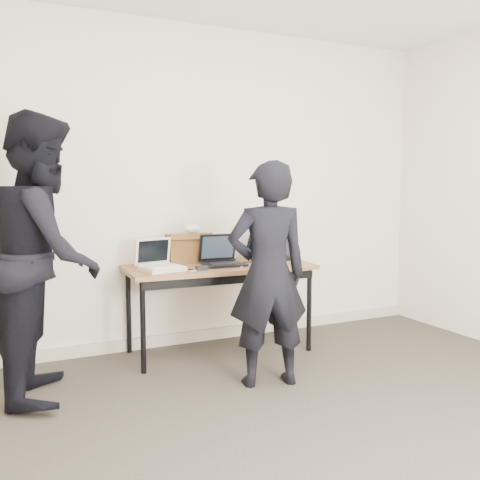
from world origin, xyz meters
TOP-DOWN VIEW (x-y plane):
  - room at (0.00, 0.00)m, footprint 4.60×4.60m
  - desk at (0.05, 1.88)m, footprint 1.53×0.72m
  - laptop_beige at (-0.46, 1.85)m, footprint 0.35×0.34m
  - laptop_center at (0.07, 1.89)m, footprint 0.33×0.32m
  - laptop_right at (0.57, 2.01)m, footprint 0.45×0.44m
  - leather_satchel at (-0.13, 2.11)m, footprint 0.36×0.18m
  - tissue at (-0.10, 2.11)m, footprint 0.14×0.12m
  - equipment_box at (0.68, 2.07)m, footprint 0.29×0.26m
  - power_brick at (-0.17, 1.71)m, footprint 0.09×0.06m
  - cables at (0.10, 1.89)m, footprint 1.14×0.49m
  - person_typist at (0.07, 1.10)m, footprint 0.62×0.47m
  - person_observer at (-1.31, 1.58)m, footprint 0.86×1.01m
  - baseboard at (0.00, 2.23)m, footprint 4.50×0.03m

SIDE VIEW (x-z plane):
  - baseboard at x=0.00m, z-range 0.00..0.10m
  - desk at x=0.05m, z-range 0.30..1.02m
  - cables at x=0.10m, z-range 0.72..0.73m
  - power_brick at x=-0.17m, z-range 0.72..0.75m
  - person_typist at x=0.07m, z-range 0.00..1.53m
  - laptop_beige at x=-0.46m, z-range 0.65..0.89m
  - laptop_center at x=0.07m, z-range 0.65..0.90m
  - laptop_right at x=0.57m, z-range 0.65..0.90m
  - equipment_box at x=0.68m, z-range 0.72..0.87m
  - leather_satchel at x=-0.13m, z-range 0.72..0.97m
  - person_observer at x=-1.31m, z-range 0.00..1.83m
  - tissue at x=-0.10m, z-range 0.97..1.04m
  - room at x=0.00m, z-range -0.05..2.75m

